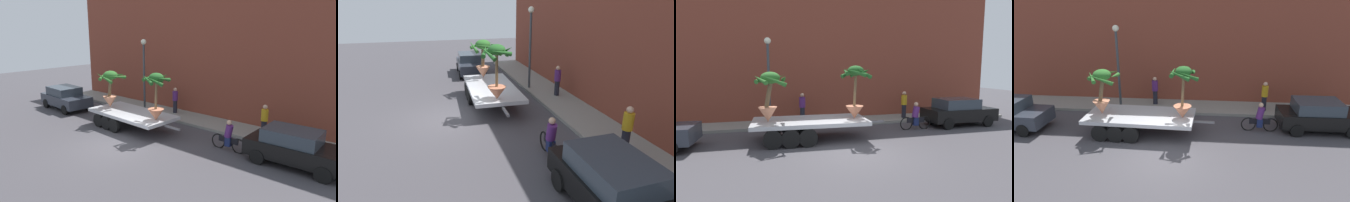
{
  "view_description": "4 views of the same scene",
  "coord_description": "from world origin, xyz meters",
  "views": [
    {
      "loc": [
        11.43,
        -9.25,
        5.78
      ],
      "look_at": [
        0.66,
        3.14,
        1.85
      ],
      "focal_mm": 33.39,
      "sensor_mm": 36.0,
      "label": 1
    },
    {
      "loc": [
        12.04,
        -0.59,
        5.1
      ],
      "look_at": [
        1.61,
        2.38,
        1.21
      ],
      "focal_mm": 28.98,
      "sensor_mm": 36.0,
      "label": 2
    },
    {
      "loc": [
        -3.2,
        -10.23,
        3.45
      ],
      "look_at": [
        0.24,
        2.78,
        1.76
      ],
      "focal_mm": 29.54,
      "sensor_mm": 36.0,
      "label": 3
    },
    {
      "loc": [
        1.85,
        -11.31,
        6.63
      ],
      "look_at": [
        0.55,
        2.64,
        1.68
      ],
      "focal_mm": 32.91,
      "sensor_mm": 36.0,
      "label": 4
    }
  ],
  "objects": [
    {
      "name": "potted_palm_middle",
      "position": [
        0.64,
        2.23,
        2.33
      ],
      "size": [
        1.43,
        1.51,
        2.51
      ],
      "color": "#C17251",
      "rests_on": "flatbed_trailer"
    },
    {
      "name": "flatbed_trailer",
      "position": [
        -1.73,
        2.47,
        0.76
      ],
      "size": [
        6.31,
        2.63,
        0.98
      ],
      "color": "#B7BABF",
      "rests_on": "ground"
    },
    {
      "name": "street_lamp",
      "position": [
        -3.32,
        5.3,
        3.23
      ],
      "size": [
        0.36,
        0.36,
        4.83
      ],
      "color": "#383D42",
      "rests_on": "sidewalk"
    },
    {
      "name": "potted_palm_rear",
      "position": [
        -3.29,
        2.4,
        2.25
      ],
      "size": [
        1.5,
        1.54,
        2.23
      ],
      "color": "tan",
      "rests_on": "flatbed_trailer"
    },
    {
      "name": "pedestrian_far_left",
      "position": [
        -1.43,
        6.28,
        1.04
      ],
      "size": [
        0.36,
        0.36,
        1.71
      ],
      "color": "black",
      "rests_on": "sidewalk"
    },
    {
      "name": "sidewalk",
      "position": [
        0.0,
        6.1,
        0.07
      ],
      "size": [
        24.0,
        2.2,
        0.15
      ],
      "primitive_type": "cube",
      "color": "gray",
      "rests_on": "ground"
    },
    {
      "name": "building_facade",
      "position": [
        0.0,
        7.8,
        4.72
      ],
      "size": [
        24.0,
        1.2,
        9.43
      ],
      "primitive_type": "cube",
      "color": "brown",
      "rests_on": "ground"
    },
    {
      "name": "pedestrian_near_gate",
      "position": [
        5.02,
        5.78,
        1.04
      ],
      "size": [
        0.36,
        0.36,
        1.71
      ],
      "color": "black",
      "rests_on": "sidewalk"
    },
    {
      "name": "cyclist",
      "position": [
        4.42,
        3.2,
        0.67
      ],
      "size": [
        1.84,
        0.34,
        1.54
      ],
      "color": "black",
      "rests_on": "ground"
    },
    {
      "name": "ground_plane",
      "position": [
        0.0,
        0.0,
        0.0
      ],
      "size": [
        60.0,
        60.0,
        0.0
      ],
      "primitive_type": "plane",
      "color": "#423F44"
    },
    {
      "name": "parked_car",
      "position": [
        7.38,
        3.56,
        0.83
      ],
      "size": [
        4.09,
        1.96,
        1.58
      ],
      "color": "black",
      "rests_on": "ground"
    }
  ]
}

